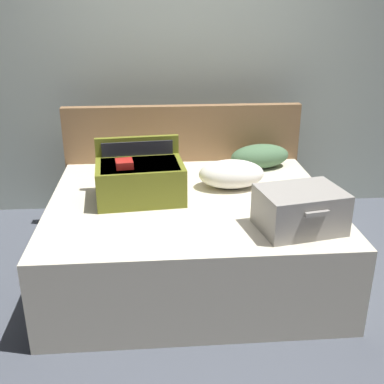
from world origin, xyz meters
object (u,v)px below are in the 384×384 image
(hard_case_medium, at_px, (300,210))
(pillow_near_headboard, at_px, (260,156))
(bed, at_px, (191,236))
(pillow_center_head, at_px, (231,174))
(hard_case_large, at_px, (140,178))

(hard_case_medium, xyz_separation_m, pillow_near_headboard, (0.00, 1.08, -0.03))
(hard_case_medium, bearing_deg, pillow_near_headboard, 79.19)
(bed, distance_m, pillow_near_headboard, 0.92)
(pillow_near_headboard, distance_m, pillow_center_head, 0.49)
(bed, relative_size, pillow_near_headboard, 3.95)
(hard_case_medium, bearing_deg, pillow_center_head, 102.10)
(bed, xyz_separation_m, hard_case_medium, (0.59, -0.49, 0.40))
(bed, bearing_deg, pillow_near_headboard, 45.07)
(bed, relative_size, hard_case_large, 3.11)
(hard_case_medium, height_order, pillow_near_headboard, hard_case_medium)
(hard_case_large, bearing_deg, pillow_center_head, 8.85)
(bed, xyz_separation_m, pillow_near_headboard, (0.59, 0.60, 0.37))
(bed, distance_m, pillow_center_head, 0.53)
(pillow_center_head, bearing_deg, pillow_near_headboard, 53.79)
(hard_case_medium, distance_m, pillow_near_headboard, 1.08)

